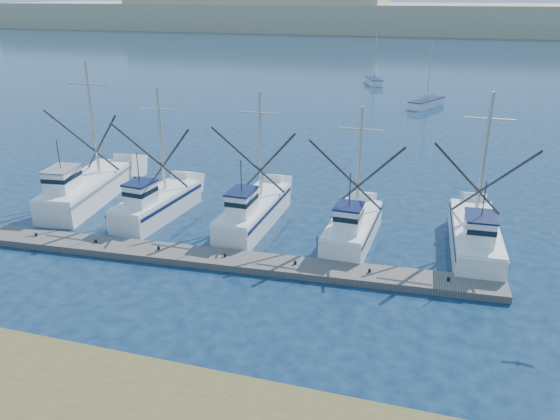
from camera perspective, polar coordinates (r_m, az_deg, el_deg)
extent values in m
plane|color=#0C1C34|center=(24.55, 1.74, -13.25)|extent=(500.00, 500.00, 0.00)
cube|color=#66605B|center=(30.75, -5.75, -5.20)|extent=(29.95, 3.72, 0.40)
cube|color=tan|center=(229.70, 16.17, 18.71)|extent=(360.00, 60.00, 10.00)
cube|color=white|center=(41.48, -19.46, 1.89)|extent=(4.03, 9.87, 1.71)
cube|color=white|center=(39.15, -21.78, 2.90)|extent=(1.92, 2.53, 1.50)
cylinder|color=#B7B2A8|center=(41.48, -19.01, 9.01)|extent=(0.22, 0.22, 8.08)
cube|color=white|center=(37.45, -12.70, 0.35)|extent=(3.14, 7.60, 1.50)
cube|color=white|center=(35.40, -14.35, 1.54)|extent=(1.58, 1.93, 1.50)
cylinder|color=#B7B2A8|center=(37.22, -12.31, 7.11)|extent=(0.22, 0.22, 6.95)
cube|color=white|center=(35.27, -2.72, -0.44)|extent=(2.53, 8.52, 1.54)
cube|color=white|center=(32.82, -4.00, 0.65)|extent=(1.40, 2.10, 1.50)
cylinder|color=#B7B2A8|center=(35.22, -2.07, 6.80)|extent=(0.22, 0.22, 6.91)
cube|color=white|center=(33.16, 7.58, -2.19)|extent=(2.70, 7.07, 1.45)
cube|color=white|center=(30.96, 7.16, -0.98)|extent=(1.46, 1.76, 1.50)
cylinder|color=#B7B2A8|center=(32.89, 8.26, 5.01)|extent=(0.22, 0.22, 6.55)
cube|color=white|center=(33.73, 19.65, -2.87)|extent=(2.91, 8.73, 1.50)
cube|color=white|center=(31.12, 20.12, -2.00)|extent=(1.56, 2.17, 1.50)
cylinder|color=#B7B2A8|center=(33.63, 20.53, 5.15)|extent=(0.22, 0.22, 7.51)
cube|color=white|center=(76.10, 15.05, 10.72)|extent=(4.55, 6.99, 0.90)
cylinder|color=#B7B2A8|center=(75.78, 15.37, 13.76)|extent=(0.12, 0.12, 7.20)
cube|color=white|center=(93.57, 9.76, 13.09)|extent=(3.66, 5.82, 0.90)
cylinder|color=#B7B2A8|center=(93.36, 9.95, 15.57)|extent=(0.12, 0.12, 7.20)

